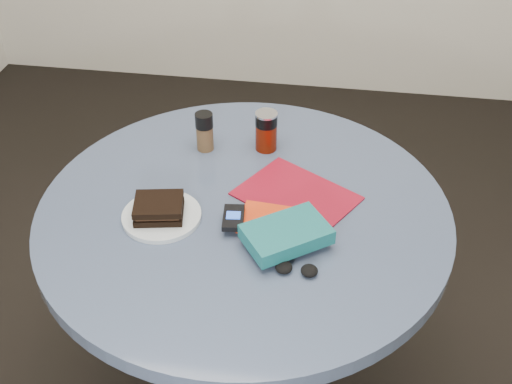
# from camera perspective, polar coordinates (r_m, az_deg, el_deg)

# --- Properties ---
(table) EXTENTS (1.00, 1.00, 0.75)m
(table) POSITION_cam_1_polar(r_m,az_deg,el_deg) (1.66, -1.03, -5.71)
(table) COLOR black
(table) RESTS_ON ground
(plate) EXTENTS (0.20, 0.20, 0.01)m
(plate) POSITION_cam_1_polar(r_m,az_deg,el_deg) (1.53, -8.38, -2.12)
(plate) COLOR silver
(plate) RESTS_ON table
(sandwich) EXTENTS (0.13, 0.11, 0.04)m
(sandwich) POSITION_cam_1_polar(r_m,az_deg,el_deg) (1.51, -8.64, -1.42)
(sandwich) COLOR black
(sandwich) RESTS_ON plate
(soda_can) EXTENTS (0.07, 0.07, 0.11)m
(soda_can) POSITION_cam_1_polar(r_m,az_deg,el_deg) (1.72, 0.91, 5.45)
(soda_can) COLOR #5C1404
(soda_can) RESTS_ON table
(pepper_grinder) EXTENTS (0.06, 0.06, 0.11)m
(pepper_grinder) POSITION_cam_1_polar(r_m,az_deg,el_deg) (1.73, -4.59, 5.41)
(pepper_grinder) COLOR #4F3922
(pepper_grinder) RESTS_ON table
(magazine) EXTENTS (0.34, 0.31, 0.00)m
(magazine) POSITION_cam_1_polar(r_m,az_deg,el_deg) (1.58, 3.60, -0.36)
(magazine) COLOR maroon
(magazine) RESTS_ON table
(red_book) EXTENTS (0.17, 0.12, 0.01)m
(red_book) POSITION_cam_1_polar(r_m,az_deg,el_deg) (1.49, 1.70, -2.62)
(red_book) COLOR red
(red_book) RESTS_ON magazine
(novel) EXTENTS (0.22, 0.20, 0.04)m
(novel) POSITION_cam_1_polar(r_m,az_deg,el_deg) (1.42, 2.72, -3.76)
(novel) COLOR #13565A
(novel) RESTS_ON red_book
(mp3_player) EXTENTS (0.06, 0.09, 0.02)m
(mp3_player) POSITION_cam_1_polar(r_m,az_deg,el_deg) (1.48, -2.02, -2.30)
(mp3_player) COLOR black
(mp3_player) RESTS_ON red_book
(headphones) EXTENTS (0.09, 0.04, 0.02)m
(headphones) POSITION_cam_1_polar(r_m,az_deg,el_deg) (1.38, 3.62, -6.84)
(headphones) COLOR black
(headphones) RESTS_ON table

